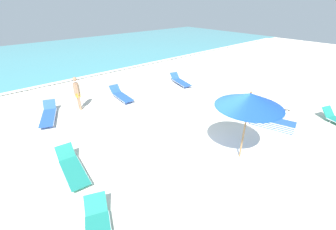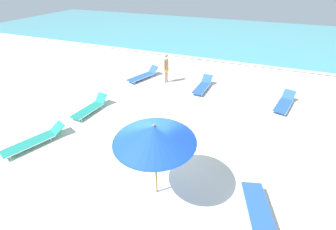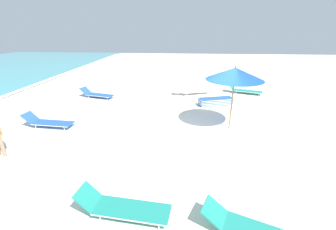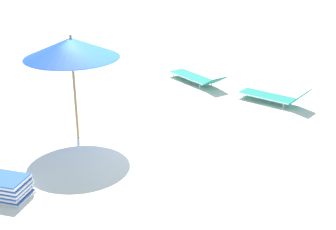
% 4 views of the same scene
% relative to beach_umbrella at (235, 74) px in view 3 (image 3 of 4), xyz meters
% --- Properties ---
extents(ground_plane, '(60.00, 60.00, 0.16)m').
position_rel_beach_umbrella_xyz_m(ground_plane, '(-0.84, 1.24, -2.35)').
color(ground_plane, silver).
extents(beach_umbrella, '(2.24, 2.24, 2.58)m').
position_rel_beach_umbrella_xyz_m(beach_umbrella, '(0.00, 0.00, 0.00)').
color(beach_umbrella, '#9E7547').
rests_on(beach_umbrella, ground_plane).
extents(lounger_stack, '(1.12, 1.98, 0.41)m').
position_rel_beach_umbrella_xyz_m(lounger_stack, '(2.92, 0.23, -2.07)').
color(lounger_stack, blue).
rests_on(lounger_stack, ground_plane).
extents(sun_lounger_under_umbrella, '(1.11, 2.17, 0.55)m').
position_rel_beach_umbrella_xyz_m(sun_lounger_under_umbrella, '(3.86, 7.20, -2.06)').
color(sun_lounger_under_umbrella, blue).
rests_on(sun_lounger_under_umbrella, ground_plane).
extents(sun_lounger_near_water_right, '(1.27, 2.20, 0.59)m').
position_rel_beach_umbrella_xyz_m(sun_lounger_near_water_right, '(5.50, -1.87, -2.06)').
color(sun_lounger_near_water_right, '#1E8475').
rests_on(sun_lounger_near_water_right, ground_plane).
extents(sun_lounger_mid_beach_solo, '(1.31, 2.30, 0.52)m').
position_rel_beach_umbrella_xyz_m(sun_lounger_mid_beach_solo, '(5.02, 1.45, -2.06)').
color(sun_lounger_mid_beach_solo, white).
rests_on(sun_lounger_mid_beach_solo, ground_plane).
extents(sun_lounger_mid_beach_pair_a, '(0.76, 2.12, 0.56)m').
position_rel_beach_umbrella_xyz_m(sun_lounger_mid_beach_pair_a, '(-0.49, 7.64, -2.06)').
color(sun_lounger_mid_beach_pair_a, blue).
rests_on(sun_lounger_mid_beach_pair_a, ground_plane).
extents(sun_lounger_mid_beach_pair_b, '(0.81, 2.13, 0.57)m').
position_rel_beach_umbrella_xyz_m(sun_lounger_mid_beach_pair_b, '(-4.99, 3.20, -2.06)').
color(sun_lounger_mid_beach_pair_b, '#1E8475').
rests_on(sun_lounger_mid_beach_pair_b, ground_plane).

